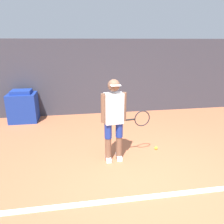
{
  "coord_description": "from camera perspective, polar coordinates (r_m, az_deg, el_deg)",
  "views": [
    {
      "loc": [
        -1.03,
        -2.97,
        2.25
      ],
      "look_at": [
        -0.39,
        1.01,
        0.93
      ],
      "focal_mm": 35.0,
      "sensor_mm": 36.0,
      "label": 1
    }
  ],
  "objects": [
    {
      "name": "court_baseline",
      "position": [
        3.59,
        10.32,
        -20.91
      ],
      "size": [
        21.6,
        0.1,
        0.01
      ],
      "color": "white",
      "rests_on": "ground_plane"
    },
    {
      "name": "ground_plane",
      "position": [
        3.87,
        8.48,
        -17.72
      ],
      "size": [
        24.0,
        24.0,
        0.0
      ],
      "primitive_type": "plane",
      "color": "#B76642"
    },
    {
      "name": "tennis_ball",
      "position": [
        4.9,
        11.42,
        -9.18
      ],
      "size": [
        0.07,
        0.07,
        0.07
      ],
      "color": "#D1E533",
      "rests_on": "ground_plane"
    },
    {
      "name": "covered_chair",
      "position": [
        6.82,
        -22.2,
        1.32
      ],
      "size": [
        0.78,
        0.63,
        0.93
      ],
      "color": "navy",
      "rests_on": "ground_plane"
    },
    {
      "name": "tennis_player",
      "position": [
        4.08,
        0.64,
        -1.41
      ],
      "size": [
        0.98,
        0.3,
        1.61
      ],
      "rotation": [
        0.0,
        0.0,
        0.11
      ],
      "color": "brown",
      "rests_on": "ground_plane"
    },
    {
      "name": "back_wall",
      "position": [
        6.97,
        -0.55,
        9.05
      ],
      "size": [
        24.0,
        0.1,
        2.31
      ],
      "color": "#383842",
      "rests_on": "ground_plane"
    }
  ]
}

